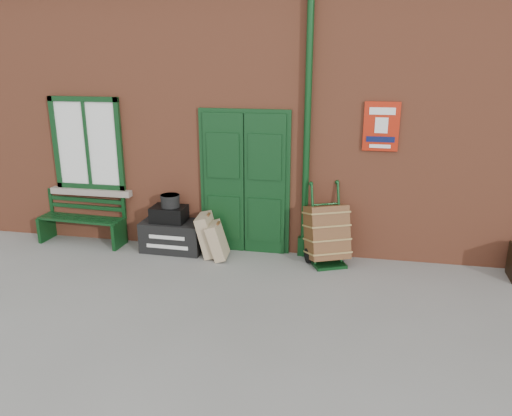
# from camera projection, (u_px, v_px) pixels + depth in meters

# --- Properties ---
(ground) EXTENTS (80.00, 80.00, 0.00)m
(ground) POSITION_uv_depth(u_px,v_px,m) (244.00, 292.00, 6.65)
(ground) COLOR gray
(ground) RESTS_ON ground
(station_building) EXTENTS (10.30, 4.30, 4.36)m
(station_building) POSITION_uv_depth(u_px,v_px,m) (283.00, 103.00, 9.28)
(station_building) COLOR #9A4D31
(station_building) RESTS_ON ground
(bench) EXTENTS (1.45, 0.52, 0.88)m
(bench) POSITION_uv_depth(u_px,v_px,m) (83.00, 216.00, 8.31)
(bench) COLOR black
(bench) RESTS_ON ground
(houdini_trunk) EXTENTS (0.98, 0.56, 0.49)m
(houdini_trunk) POSITION_uv_depth(u_px,v_px,m) (173.00, 236.00, 8.01)
(houdini_trunk) COLOR black
(houdini_trunk) RESTS_ON ground
(strongbox) EXTENTS (0.54, 0.40, 0.24)m
(strongbox) POSITION_uv_depth(u_px,v_px,m) (169.00, 214.00, 7.91)
(strongbox) COLOR black
(strongbox) RESTS_ON houdini_trunk
(hatbox) EXTENTS (0.30, 0.30, 0.19)m
(hatbox) POSITION_uv_depth(u_px,v_px,m) (170.00, 201.00, 7.84)
(hatbox) COLOR black
(hatbox) RESTS_ON strongbox
(suitcase_back) EXTENTS (0.36, 0.49, 0.68)m
(suitcase_back) POSITION_uv_depth(u_px,v_px,m) (208.00, 235.00, 7.78)
(suitcase_back) COLOR tan
(suitcase_back) RESTS_ON ground
(suitcase_front) EXTENTS (0.35, 0.44, 0.58)m
(suitcase_front) POSITION_uv_depth(u_px,v_px,m) (217.00, 241.00, 7.67)
(suitcase_front) COLOR tan
(suitcase_front) RESTS_ON ground
(porter_trolley) EXTENTS (0.78, 0.81, 1.20)m
(porter_trolley) POSITION_uv_depth(u_px,v_px,m) (327.00, 233.00, 7.48)
(porter_trolley) COLOR #0D3715
(porter_trolley) RESTS_ON ground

